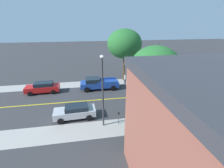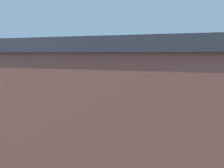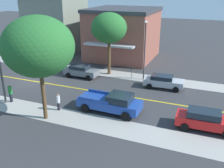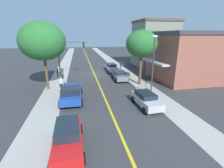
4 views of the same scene
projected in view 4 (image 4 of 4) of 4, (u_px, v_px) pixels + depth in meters
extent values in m
plane|color=#38383A|center=(95.00, 74.00, 29.57)|extent=(140.00, 140.00, 0.00)
cube|color=#ADA8A0|center=(126.00, 73.00, 30.77)|extent=(2.69, 126.00, 0.01)
cube|color=#ADA8A0|center=(60.00, 76.00, 28.37)|extent=(2.69, 126.00, 0.01)
cube|color=yellow|center=(95.00, 74.00, 29.57)|extent=(0.20, 126.00, 0.00)
cube|color=gray|center=(154.00, 45.00, 36.51)|extent=(8.08, 8.20, 9.64)
cube|color=brown|center=(156.00, 21.00, 35.02)|extent=(8.38, 8.50, 0.50)
cube|color=maroon|center=(135.00, 53.00, 36.14)|extent=(1.09, 6.23, 0.24)
cube|color=#935142|center=(187.00, 58.00, 25.52)|extent=(9.98, 9.45, 7.06)
cube|color=#38383D|center=(191.00, 33.00, 24.41)|extent=(10.28, 9.75, 0.50)
cube|color=#B7BABF|center=(155.00, 62.00, 24.55)|extent=(1.31, 7.18, 0.24)
cylinder|color=brown|center=(140.00, 70.00, 23.18)|extent=(0.39, 0.39, 4.24)
ellipsoid|color=#286B2D|center=(142.00, 44.00, 22.07)|extent=(4.37, 4.37, 3.72)
cylinder|color=brown|center=(47.00, 74.00, 21.08)|extent=(0.34, 0.34, 4.14)
ellipsoid|color=#286B2D|center=(43.00, 41.00, 19.85)|extent=(5.65, 5.65, 4.80)
cylinder|color=yellow|center=(128.00, 76.00, 27.04)|extent=(0.24, 0.24, 0.69)
sphere|color=#232328|center=(129.00, 74.00, 26.92)|extent=(0.22, 0.22, 0.22)
cylinder|color=#232328|center=(129.00, 76.00, 27.06)|extent=(0.10, 0.10, 0.10)
cylinder|color=#232328|center=(127.00, 76.00, 27.00)|extent=(0.10, 0.10, 0.10)
cylinder|color=#4C4C51|center=(146.00, 87.00, 20.61)|extent=(0.07, 0.07, 1.09)
cube|color=#2D2D33|center=(146.00, 82.00, 20.41)|extent=(0.12, 0.18, 0.26)
cylinder|color=#474C47|center=(59.00, 59.00, 26.11)|extent=(0.20, 0.20, 6.47)
cylinder|color=#474C47|center=(72.00, 42.00, 25.75)|extent=(4.50, 0.14, 0.14)
cube|color=black|center=(84.00, 45.00, 26.25)|extent=(0.26, 0.32, 0.90)
sphere|color=red|center=(84.00, 43.00, 26.17)|extent=(0.20, 0.20, 0.20)
sphere|color=yellow|center=(84.00, 45.00, 26.25)|extent=(0.20, 0.20, 0.20)
sphere|color=green|center=(84.00, 47.00, 26.34)|extent=(0.20, 0.20, 0.20)
cylinder|color=#38383D|center=(153.00, 68.00, 18.36)|extent=(0.16, 0.16, 6.72)
ellipsoid|color=silver|center=(155.00, 36.00, 17.33)|extent=(0.70, 0.36, 0.24)
cube|color=red|center=(68.00, 139.00, 10.16)|extent=(1.83, 4.67, 0.75)
cube|color=#19232D|center=(67.00, 128.00, 10.19)|extent=(1.57, 2.54, 0.52)
cylinder|color=black|center=(83.00, 158.00, 9.04)|extent=(0.24, 0.65, 0.64)
cylinder|color=black|center=(52.00, 164.00, 8.66)|extent=(0.24, 0.65, 0.64)
cylinder|color=black|center=(81.00, 129.00, 11.88)|extent=(0.24, 0.65, 0.64)
cylinder|color=black|center=(57.00, 132.00, 11.50)|extent=(0.24, 0.65, 0.64)
cube|color=silver|center=(112.00, 68.00, 31.77)|extent=(1.83, 4.69, 0.76)
cube|color=#19232D|center=(111.00, 65.00, 31.80)|extent=(1.59, 2.54, 0.49)
cylinder|color=black|center=(118.00, 71.00, 30.62)|extent=(0.23, 0.64, 0.64)
cylinder|color=black|center=(109.00, 72.00, 30.26)|extent=(0.23, 0.64, 0.64)
cylinder|color=black|center=(114.00, 68.00, 33.50)|extent=(0.23, 0.64, 0.64)
cylinder|color=black|center=(106.00, 69.00, 33.13)|extent=(0.23, 0.64, 0.64)
cube|color=#B7BABF|center=(146.00, 100.00, 16.16)|extent=(1.91, 4.38, 0.69)
cube|color=#19232D|center=(146.00, 94.00, 16.20)|extent=(1.61, 2.39, 0.44)
cylinder|color=black|center=(161.00, 109.00, 15.16)|extent=(0.25, 0.65, 0.64)
cylinder|color=black|center=(144.00, 111.00, 14.75)|extent=(0.25, 0.65, 0.64)
cylinder|color=black|center=(147.00, 98.00, 17.78)|extent=(0.25, 0.65, 0.64)
cylinder|color=black|center=(133.00, 99.00, 17.38)|extent=(0.25, 0.65, 0.64)
cube|color=slate|center=(120.00, 76.00, 25.70)|extent=(1.90, 4.24, 0.70)
cube|color=#19232D|center=(120.00, 72.00, 25.73)|extent=(1.65, 2.30, 0.42)
cylinder|color=black|center=(128.00, 80.00, 24.66)|extent=(0.23, 0.64, 0.64)
cylinder|color=black|center=(116.00, 81.00, 24.33)|extent=(0.23, 0.64, 0.64)
cylinder|color=black|center=(123.00, 76.00, 27.27)|extent=(0.23, 0.64, 0.64)
cylinder|color=black|center=(113.00, 76.00, 26.94)|extent=(0.23, 0.64, 0.64)
cube|color=#1E429E|center=(72.00, 93.00, 17.84)|extent=(2.18, 5.73, 0.77)
cube|color=#19232D|center=(71.00, 90.00, 16.67)|extent=(1.95, 2.08, 0.63)
cube|color=#1E429E|center=(80.00, 85.00, 18.93)|extent=(0.15, 2.96, 0.24)
cube|color=#1E429E|center=(63.00, 86.00, 18.58)|extent=(0.15, 2.96, 0.24)
cylinder|color=black|center=(81.00, 103.00, 16.32)|extent=(0.29, 0.80, 0.80)
cylinder|color=black|center=(60.00, 104.00, 15.95)|extent=(0.29, 0.80, 0.80)
cylinder|color=black|center=(81.00, 90.00, 19.95)|extent=(0.29, 0.80, 0.80)
cylinder|color=black|center=(64.00, 91.00, 19.58)|extent=(0.29, 0.80, 0.80)
cylinder|color=black|center=(63.00, 76.00, 26.68)|extent=(0.28, 0.28, 0.83)
cylinder|color=#288C38|center=(62.00, 72.00, 26.45)|extent=(0.37, 0.37, 0.76)
sphere|color=tan|center=(62.00, 69.00, 26.30)|extent=(0.24, 0.24, 0.24)
cylinder|color=black|center=(61.00, 86.00, 21.77)|extent=(0.25, 0.25, 0.74)
cylinder|color=silver|center=(61.00, 81.00, 21.56)|extent=(0.33, 0.33, 0.67)
sphere|color=#936B4C|center=(61.00, 78.00, 21.43)|extent=(0.21, 0.21, 0.21)
cylinder|color=brown|center=(58.00, 75.00, 27.45)|extent=(0.24, 0.24, 0.77)
cylinder|color=red|center=(57.00, 71.00, 27.23)|extent=(0.31, 0.31, 0.70)
sphere|color=#936B4C|center=(57.00, 68.00, 27.10)|extent=(0.22, 0.22, 0.22)
cylinder|color=#33384C|center=(120.00, 67.00, 34.17)|extent=(0.24, 0.24, 0.77)
cylinder|color=black|center=(121.00, 64.00, 33.96)|extent=(0.32, 0.32, 0.71)
sphere|color=brown|center=(121.00, 62.00, 33.82)|extent=(0.22, 0.22, 0.22)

